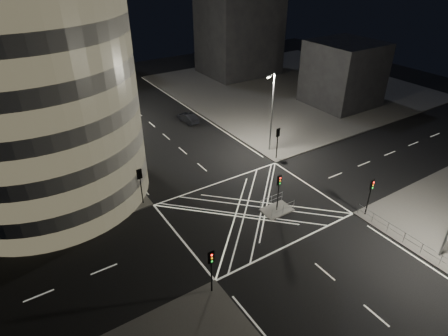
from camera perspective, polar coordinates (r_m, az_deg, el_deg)
ground at (r=37.94m, az=4.23°, el=-6.31°), size 120.00×120.00×0.00m
sidewalk_far_right at (r=73.39m, az=10.06°, el=12.11°), size 42.00×42.00×0.15m
central_island at (r=38.02m, az=8.03°, el=-6.34°), size 3.00×2.00×0.15m
building_right_far at (r=79.48m, az=2.27°, el=19.58°), size 14.00×12.00×15.00m
building_right_near at (r=65.42m, az=17.70°, el=13.57°), size 10.00×10.00×10.00m
building_far_end at (r=84.38m, az=-23.62°, el=18.83°), size 18.00×8.00×18.00m
tree_a at (r=38.41m, az=-16.52°, el=1.31°), size 4.64×4.64×7.28m
tree_b at (r=43.59m, az=-19.04°, el=4.73°), size 4.76×4.76×7.53m
tree_c at (r=49.14m, az=-20.92°, el=6.86°), size 3.79×3.79×6.65m
tree_d at (r=54.51m, az=-22.60°, el=9.38°), size 4.64×4.64×7.66m
tree_e at (r=60.32m, az=-23.79°, el=10.49°), size 3.92×3.92×6.72m
traffic_signal_fl at (r=37.88m, az=-12.66°, el=-1.78°), size 0.55×0.22×4.00m
traffic_signal_nl at (r=28.00m, az=-1.97°, el=-14.44°), size 0.55×0.22×4.00m
traffic_signal_fr at (r=45.77m, az=8.19°, el=4.59°), size 0.55×0.22×4.00m
traffic_signal_nr at (r=38.00m, az=21.44°, el=-3.23°), size 0.55×0.22×4.00m
traffic_signal_island at (r=36.40m, az=8.34°, el=-2.76°), size 0.55×0.22×4.00m
street_lamp_left_near at (r=40.90m, az=-16.60°, el=4.38°), size 1.25×0.25×10.00m
street_lamp_left_far at (r=57.37m, az=-22.32°, el=10.86°), size 1.25×0.25×10.00m
street_lamp_right_far at (r=46.62m, az=7.28°, el=8.68°), size 1.25×0.25×10.00m
railing_near_right at (r=36.80m, az=26.82°, el=-10.13°), size 0.06×11.70×1.10m
railing_island_south at (r=37.12m, az=8.99°, el=-6.25°), size 2.80×0.06×1.10m
railing_island_north at (r=38.19m, az=7.23°, el=-4.92°), size 2.80×0.06×1.10m
sedan at (r=56.94m, az=-5.52°, el=7.63°), size 1.74×4.23×1.36m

